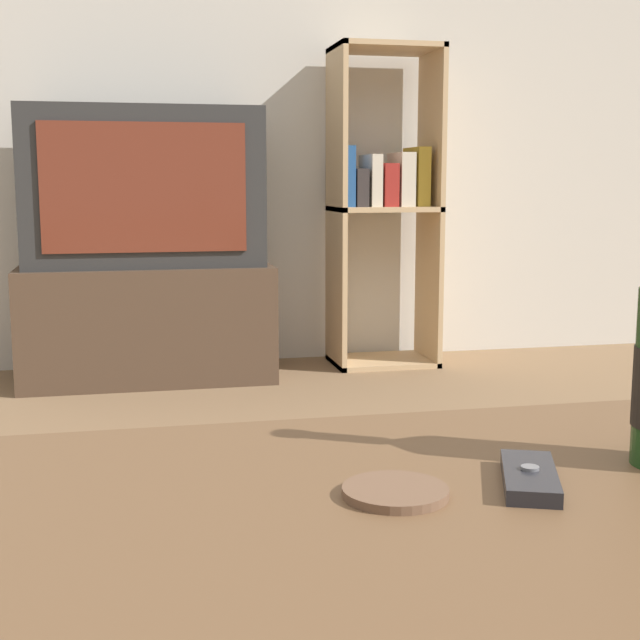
% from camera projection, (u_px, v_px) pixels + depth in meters
% --- Properties ---
extents(back_wall, '(8.00, 0.05, 2.60)m').
position_uv_depth(back_wall, '(148.00, 37.00, 3.48)').
color(back_wall, beige).
rests_on(back_wall, ground_plane).
extents(coffee_table, '(1.37, 0.60, 0.48)m').
position_uv_depth(coffee_table, '(285.00, 610.00, 0.70)').
color(coffee_table, brown).
rests_on(coffee_table, ground_plane).
extents(tv_stand, '(0.93, 0.44, 0.43)m').
position_uv_depth(tv_stand, '(148.00, 322.00, 3.35)').
color(tv_stand, '#4C3828').
rests_on(tv_stand, ground_plane).
extents(television, '(0.86, 0.37, 0.58)m').
position_uv_depth(television, '(143.00, 187.00, 3.27)').
color(television, '#2D2D2D').
rests_on(television, tv_stand).
extents(bookshelf, '(0.41, 0.30, 1.27)m').
position_uv_depth(bookshelf, '(384.00, 199.00, 3.56)').
color(bookshelf, tan).
rests_on(bookshelf, ground_plane).
extents(cell_phone, '(0.08, 0.12, 0.02)m').
position_uv_depth(cell_phone, '(530.00, 477.00, 0.78)').
color(cell_phone, '#232328').
rests_on(cell_phone, coffee_table).
extents(coaster, '(0.09, 0.09, 0.01)m').
position_uv_depth(coaster, '(395.00, 492.00, 0.75)').
color(coaster, brown).
rests_on(coaster, coffee_table).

